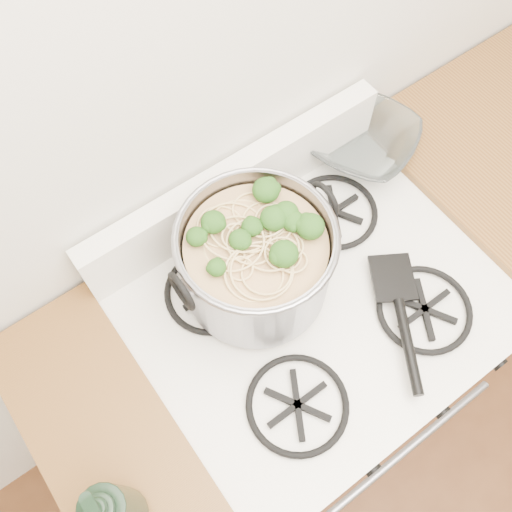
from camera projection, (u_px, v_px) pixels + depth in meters
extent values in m
plane|color=silver|center=(216.00, 47.00, 0.95)|extent=(3.60, 0.00, 3.60)
cube|color=white|center=(301.00, 367.00, 1.66)|extent=(0.76, 0.65, 0.81)
cube|color=white|center=(316.00, 306.00, 1.24)|extent=(0.76, 0.65, 0.04)
cube|color=black|center=(373.00, 458.00, 1.53)|extent=(0.58, 0.02, 0.46)
cube|color=black|center=(317.00, 300.00, 1.21)|extent=(0.60, 0.56, 0.02)
cylinder|color=black|center=(370.00, 466.00, 1.18)|extent=(0.04, 0.03, 0.04)
cylinder|color=black|center=(439.00, 408.00, 1.24)|extent=(0.04, 0.03, 0.04)
cylinder|color=black|center=(497.00, 361.00, 1.29)|extent=(0.04, 0.03, 0.04)
cube|color=silver|center=(150.00, 474.00, 1.50)|extent=(0.25, 0.65, 0.88)
cube|color=#5B3516|center=(110.00, 446.00, 1.09)|extent=(0.25, 0.65, 0.04)
cube|color=silver|center=(512.00, 210.00, 1.87)|extent=(1.00, 0.65, 0.88)
cylinder|color=gray|center=(256.00, 261.00, 1.13)|extent=(0.30, 0.30, 0.20)
torus|color=gray|center=(256.00, 237.00, 1.04)|extent=(0.31, 0.31, 0.01)
torus|color=black|center=(182.00, 291.00, 1.02)|extent=(0.01, 0.08, 0.08)
torus|color=black|center=(324.00, 200.00, 1.11)|extent=(0.01, 0.08, 0.08)
cylinder|color=#AD8452|center=(256.00, 264.00, 1.14)|extent=(0.28, 0.28, 0.17)
sphere|color=#224D14|center=(256.00, 240.00, 1.05)|extent=(0.04, 0.04, 0.04)
sphere|color=#224D14|center=(256.00, 240.00, 1.05)|extent=(0.04, 0.04, 0.04)
sphere|color=#224D14|center=(256.00, 240.00, 1.05)|extent=(0.04, 0.04, 0.04)
sphere|color=#224D14|center=(256.00, 240.00, 1.05)|extent=(0.04, 0.04, 0.04)
sphere|color=#224D14|center=(256.00, 240.00, 1.05)|extent=(0.04, 0.04, 0.04)
sphere|color=#224D14|center=(256.00, 240.00, 1.05)|extent=(0.04, 0.04, 0.04)
sphere|color=#224D14|center=(256.00, 240.00, 1.05)|extent=(0.04, 0.04, 0.04)
sphere|color=#224D14|center=(256.00, 240.00, 1.05)|extent=(0.04, 0.04, 0.04)
sphere|color=#224D14|center=(256.00, 240.00, 1.05)|extent=(0.04, 0.04, 0.04)
sphere|color=#224D14|center=(256.00, 240.00, 1.05)|extent=(0.04, 0.04, 0.04)
sphere|color=#224D14|center=(256.00, 240.00, 1.05)|extent=(0.04, 0.04, 0.04)
sphere|color=#224D14|center=(256.00, 240.00, 1.05)|extent=(0.04, 0.04, 0.04)
sphere|color=#224D14|center=(256.00, 240.00, 1.05)|extent=(0.04, 0.04, 0.04)
sphere|color=#224D14|center=(256.00, 240.00, 1.05)|extent=(0.04, 0.04, 0.04)
imported|color=white|center=(360.00, 144.00, 1.37)|extent=(0.13, 0.13, 0.03)
imported|color=black|center=(109.00, 511.00, 0.91)|extent=(0.10, 0.10, 0.24)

